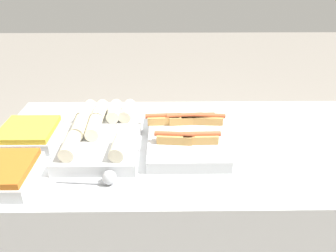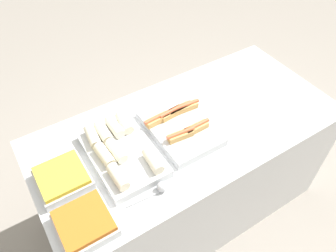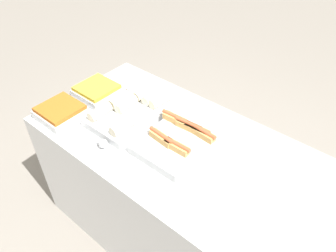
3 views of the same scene
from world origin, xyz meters
TOP-DOWN VIEW (x-y plane):
  - ground_plane at (0.00, 0.00)m, footprint 12.00×12.00m
  - counter at (0.00, 0.00)m, footprint 1.79×0.85m
  - tray_hotdogs at (-0.06, 0.01)m, footprint 0.36×0.46m
  - tray_wraps at (-0.42, 0.01)m, footprint 0.32×0.50m
  - tray_side_front at (-0.74, -0.27)m, footprint 0.24×0.24m
  - tray_side_back at (-0.74, 0.01)m, footprint 0.24×0.24m
  - serving_spoon_near at (-0.36, -0.28)m, footprint 0.22×0.05m

SIDE VIEW (x-z plane):
  - ground_plane at x=0.00m, z-range 0.00..0.00m
  - counter at x=0.00m, z-range 0.00..0.85m
  - serving_spoon_near at x=-0.36m, z-range 0.85..0.90m
  - tray_hotdogs at x=-0.06m, z-range 0.84..0.94m
  - tray_side_front at x=-0.74m, z-range 0.85..0.93m
  - tray_side_back at x=-0.74m, z-range 0.85..0.93m
  - tray_wraps at x=-0.42m, z-range 0.84..0.95m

